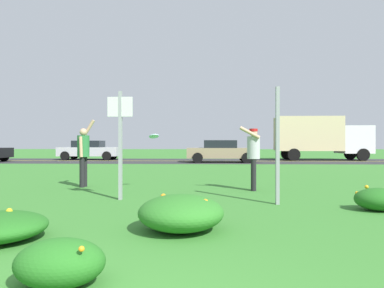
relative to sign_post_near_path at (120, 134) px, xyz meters
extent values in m
plane|color=#387A2D|center=(0.92, 5.44, -1.48)|extent=(120.00, 120.00, 0.00)
cube|color=#2D2D30|center=(0.92, 17.05, -1.47)|extent=(120.00, 7.25, 0.01)
cube|color=yellow|center=(0.92, 17.05, -1.47)|extent=(120.00, 0.16, 0.00)
sphere|color=yellow|center=(-0.72, -3.21, -1.12)|extent=(0.08, 0.08, 0.08)
ellipsoid|color=#23661E|center=(0.62, -4.76, -1.27)|extent=(0.80, 0.65, 0.42)
sphere|color=orange|center=(0.85, -4.65, -1.19)|extent=(0.08, 0.08, 0.08)
sphere|color=orange|center=(0.88, -4.95, -1.09)|extent=(0.05, 0.05, 0.05)
sphere|color=orange|center=(0.48, -4.51, -1.14)|extent=(0.05, 0.05, 0.05)
sphere|color=orange|center=(0.62, -4.41, -1.22)|extent=(0.07, 0.07, 0.07)
ellipsoid|color=#2D7526|center=(1.55, -2.72, -1.22)|extent=(1.25, 1.34, 0.52)
sphere|color=orange|center=(1.91, -2.83, -1.04)|extent=(0.08, 0.08, 0.08)
sphere|color=orange|center=(1.23, -2.23, -1.06)|extent=(0.09, 0.09, 0.09)
sphere|color=orange|center=(1.90, -2.31, -1.18)|extent=(0.06, 0.06, 0.06)
ellipsoid|color=#23661E|center=(5.17, -1.08, -1.26)|extent=(0.91, 0.73, 0.42)
sphere|color=gold|center=(4.99, -0.95, -1.05)|extent=(0.07, 0.07, 0.07)
sphere|color=gold|center=(4.87, -0.80, -1.19)|extent=(0.06, 0.06, 0.06)
cube|color=#93969B|center=(0.00, 0.01, -0.26)|extent=(0.07, 0.10, 2.43)
cube|color=silver|center=(0.00, -0.02, 0.60)|extent=(0.56, 0.03, 0.44)
cube|color=#93969B|center=(3.40, -0.47, -0.26)|extent=(0.07, 0.10, 2.44)
cylinder|color=#287038|center=(-1.62, 2.23, -0.30)|extent=(0.34, 0.34, 0.62)
sphere|color=tan|center=(-1.62, 2.23, 0.11)|extent=(0.21, 0.21, 0.21)
cylinder|color=black|center=(-1.61, 2.31, -1.04)|extent=(0.14, 0.14, 0.87)
cylinder|color=black|center=(-1.63, 2.14, -1.04)|extent=(0.14, 0.14, 0.87)
cylinder|color=tan|center=(-1.53, 2.41, 0.21)|extent=(0.40, 0.14, 0.54)
cylinder|color=tan|center=(-1.62, 2.03, -0.31)|extent=(0.12, 0.10, 0.58)
cylinder|color=#B2B2B7|center=(3.19, 1.65, -0.33)|extent=(0.34, 0.34, 0.60)
sphere|color=tan|center=(3.19, 1.65, 0.07)|extent=(0.21, 0.21, 0.21)
cylinder|color=black|center=(3.18, 1.57, -1.05)|extent=(0.14, 0.14, 0.85)
cylinder|color=black|center=(3.20, 1.74, -1.05)|extent=(0.14, 0.14, 0.85)
cylinder|color=tan|center=(3.07, 1.47, 0.06)|extent=(0.55, 0.15, 0.35)
cylinder|color=tan|center=(3.19, 1.85, -0.35)|extent=(0.12, 0.10, 0.57)
cylinder|color=red|center=(3.19, 1.65, 0.14)|extent=(0.22, 0.22, 0.07)
cylinder|color=red|center=(3.09, 1.66, 0.11)|extent=(0.15, 0.15, 0.02)
cylinder|color=#ADD6E5|center=(0.50, 1.78, -0.02)|extent=(0.29, 0.26, 0.15)
torus|color=#ADD6E5|center=(0.50, 1.78, -0.03)|extent=(0.29, 0.26, 0.15)
cylinder|color=black|center=(-12.16, 16.30, -1.15)|extent=(0.66, 0.22, 0.66)
cube|color=#B7BABF|center=(-6.88, 18.68, -0.86)|extent=(4.50, 1.82, 0.66)
cube|color=black|center=(-6.98, 18.68, -0.29)|extent=(2.10, 1.64, 0.52)
cylinder|color=black|center=(-5.33, 19.57, -1.15)|extent=(0.66, 0.22, 0.66)
cylinder|color=black|center=(-5.33, 17.79, -1.15)|extent=(0.66, 0.22, 0.66)
cylinder|color=black|center=(-8.43, 19.57, -1.15)|extent=(0.66, 0.22, 0.66)
cylinder|color=black|center=(-8.43, 17.79, -1.15)|extent=(0.66, 0.22, 0.66)
cube|color=#937F60|center=(2.95, 15.41, -0.86)|extent=(4.50, 1.82, 0.66)
cube|color=black|center=(2.85, 15.41, -0.29)|extent=(2.10, 1.64, 0.52)
cylinder|color=black|center=(4.50, 16.30, -1.15)|extent=(0.66, 0.22, 0.66)
cylinder|color=black|center=(4.50, 14.52, -1.15)|extent=(0.66, 0.22, 0.66)
cylinder|color=black|center=(1.40, 16.30, -1.15)|extent=(0.66, 0.22, 0.66)
cylinder|color=black|center=(1.40, 14.52, -1.15)|extent=(0.66, 0.22, 0.66)
cube|color=silver|center=(12.82, 18.68, 0.04)|extent=(2.10, 2.30, 2.00)
cube|color=#CCBC8C|center=(9.47, 18.68, 0.47)|extent=(4.60, 2.30, 2.50)
cylinder|color=black|center=(13.02, 19.78, -1.04)|extent=(0.88, 0.26, 0.88)
cylinder|color=black|center=(13.02, 17.58, -1.04)|extent=(0.88, 0.26, 0.88)
cylinder|color=black|center=(8.19, 19.78, -1.04)|extent=(0.88, 0.26, 0.88)
cylinder|color=black|center=(8.19, 17.58, -1.04)|extent=(0.88, 0.26, 0.88)
camera|label=1|loc=(1.91, -7.85, -0.21)|focal=33.12mm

